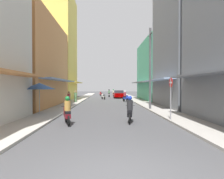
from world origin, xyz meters
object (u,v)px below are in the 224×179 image
Objects in this scene: motorbike_red at (101,94)px; parked_car at (118,94)px; motorbike_blue at (125,97)px; motorbike_silver at (109,94)px; vendor_umbrella at (39,86)px; motorbike_maroon at (67,112)px; pedestrian_foreground at (75,97)px; motorbike_black at (130,110)px; pedestrian_crossing at (69,98)px; street_sign_no_entry at (171,93)px; motorbike_orange at (113,93)px; motorbike_white at (103,96)px; utility_pole at (150,68)px.

parked_car is at bearing -66.71° from motorbike_red.
parked_car is (-0.38, 8.80, 0.04)m from motorbike_blue.
motorbike_red is 4.62m from motorbike_silver.
motorbike_maroon is at bearing -50.39° from vendor_umbrella.
motorbike_black is at bearing -68.31° from pedestrian_foreground.
pedestrian_crossing is (-3.12, -21.45, 0.28)m from motorbike_red.
motorbike_orange is at bearing 94.28° from street_sign_no_entry.
motorbike_white is 15.59m from utility_pole.
motorbike_black is 14.39m from pedestrian_foreground.
motorbike_blue reaches higher than parked_car.
pedestrian_foreground is at bearing -108.34° from motorbike_orange.
motorbike_black is 30.19m from motorbike_orange.
street_sign_no_entry reaches higher than motorbike_blue.
motorbike_blue is 0.66× the size of street_sign_no_entry.
motorbike_red is 0.42× the size of parked_car.
motorbike_orange is at bearing 82.86° from motorbike_maroon.
vendor_umbrella is (-4.38, -17.72, 1.64)m from motorbike_white.
parked_car is at bearing 87.71° from motorbike_black.
vendor_umbrella reaches higher than motorbike_white.
pedestrian_crossing reaches higher than motorbike_orange.
street_sign_no_entry reaches higher than motorbike_white.
motorbike_blue is (2.04, -12.48, 0.00)m from motorbike_silver.
pedestrian_foreground reaches higher than motorbike_orange.
vendor_umbrella reaches higher than motorbike_silver.
pedestrian_foreground is (-5.58, -16.82, 0.09)m from motorbike_orange.
utility_pole is at bearing 19.64° from vendor_umbrella.
motorbike_maroon and motorbike_blue have the same top height.
motorbike_orange is 0.44× the size of parked_car.
parked_car is 1.57× the size of street_sign_no_entry.
utility_pole is at bearing -84.49° from motorbike_orange.
parked_car is (0.95, 23.90, 0.04)m from motorbike_black.
motorbike_white is at bearing 63.79° from pedestrian_foreground.
parked_car is at bearing 64.15° from pedestrian_crossing.
parked_car is (4.53, 24.33, 0.04)m from motorbike_maroon.
utility_pole is (2.60, 5.89, 3.07)m from motorbike_black.
motorbike_black is at bearing -61.76° from pedestrian_crossing.
pedestrian_crossing is at bearing 151.15° from utility_pole.
motorbike_blue is (3.80, -16.75, 0.20)m from motorbike_red.
motorbike_maroon is 6.20m from street_sign_no_entry.
motorbike_silver is at bearing 96.69° from street_sign_no_entry.
vendor_umbrella is (-3.74, -29.10, 1.64)m from motorbike_red.
vendor_umbrella is at bearing -121.41° from motorbike_blue.
pedestrian_foreground is at bearing 120.70° from street_sign_no_entry.
pedestrian_crossing is at bearing 118.24° from motorbike_black.
motorbike_white is at bearing -98.94° from motorbike_silver.
street_sign_no_entry reaches higher than motorbike_maroon.
vendor_umbrella reaches higher than motorbike_blue.
parked_car reaches higher than motorbike_white.
pedestrian_crossing is at bearing 85.37° from vendor_umbrella.
motorbike_red is 0.99× the size of motorbike_maroon.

